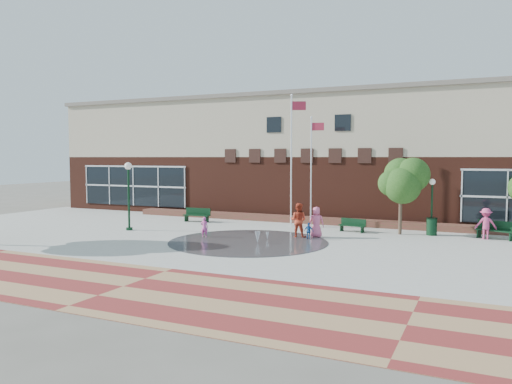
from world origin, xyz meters
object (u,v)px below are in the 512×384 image
at_px(flagpole_right, 312,166).
at_px(child_splash, 204,227).
at_px(bench_left, 197,218).
at_px(flagpole_left, 292,153).
at_px(trash_can, 432,226).

relative_size(flagpole_right, child_splash, 6.09).
height_order(flagpole_right, bench_left, flagpole_right).
bearing_deg(bench_left, flagpole_left, 3.43).
bearing_deg(flagpole_right, child_splash, -131.44).
xyz_separation_m(flagpole_left, bench_left, (-6.75, -0.69, -4.43)).
height_order(flagpole_right, child_splash, flagpole_right).
xyz_separation_m(bench_left, trash_can, (15.37, 0.54, 0.21)).
bearing_deg(flagpole_left, bench_left, 162.48).
bearing_deg(bench_left, child_splash, -57.35).
relative_size(trash_can, child_splash, 0.89).
bearing_deg(trash_can, child_splash, -152.03).
xyz_separation_m(flagpole_left, trash_can, (8.62, -0.15, -4.21)).
bearing_deg(child_splash, flagpole_left, -125.22).
bearing_deg(bench_left, trash_can, -0.42).
xyz_separation_m(bench_left, child_splash, (3.90, -5.55, 0.27)).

